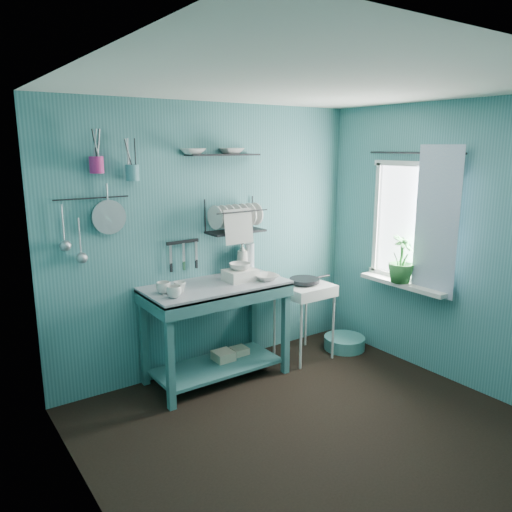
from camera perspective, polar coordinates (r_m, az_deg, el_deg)
floor at (r=4.03m, az=6.73°, el=-19.25°), size 3.20×3.20×0.00m
ceiling at (r=3.45m, az=7.84°, el=18.79°), size 3.20×3.20×0.00m
wall_back at (r=4.73m, az=-5.02°, el=1.92°), size 3.20×0.00×3.20m
wall_left at (r=2.77m, az=-18.33°, el=-6.37°), size 0.00×3.00×3.00m
wall_right at (r=4.74m, az=21.76°, el=1.09°), size 0.00×3.00×3.00m
work_counter at (r=4.61m, az=-4.55°, el=-8.64°), size 1.29×0.66×0.91m
mug_left at (r=4.11m, az=-9.33°, el=-4.06°), size 0.12×0.12×0.10m
mug_mid at (r=4.23m, az=-8.70°, el=-3.56°), size 0.14×0.14×0.09m
mug_right at (r=4.24m, az=-10.52°, el=-3.58°), size 0.17×0.17×0.10m
wash_tub at (r=4.57m, az=-1.83°, el=-2.18°), size 0.28×0.22×0.10m
tub_bowl at (r=4.55m, az=-1.84°, el=-1.20°), size 0.20×0.19×0.06m
soap_bottle at (r=4.81m, az=-1.58°, el=-0.20°), size 0.11×0.12×0.30m
water_bottle at (r=4.89m, az=-0.72°, el=-0.12°), size 0.09×0.09×0.28m
counter_bowl at (r=4.58m, az=1.16°, el=-2.44°), size 0.22×0.22×0.05m
hotplate_stand at (r=5.11m, az=5.45°, el=-7.35°), size 0.50×0.50×0.77m
frying_pan at (r=4.98m, az=5.55°, el=-2.77°), size 0.30×0.30×0.03m
knife_strip at (r=4.55m, az=-8.37°, el=1.61°), size 0.32×0.03×0.03m
dish_rack at (r=4.68m, az=-2.34°, el=4.63°), size 0.57×0.29×0.32m
upper_shelf at (r=4.60m, az=-3.77°, el=11.47°), size 0.70×0.18×0.01m
shelf_bowl_left at (r=4.45m, az=-7.25°, el=11.81°), size 0.21×0.21×0.05m
shelf_bowl_right at (r=4.65m, az=-2.84°, el=11.45°), size 0.23×0.23×0.05m
utensil_cup_magenta at (r=4.15m, az=-17.76°, el=9.89°), size 0.11×0.11×0.13m
utensil_cup_teal at (r=4.24m, az=-13.95°, el=9.22°), size 0.11×0.11×0.13m
colander at (r=4.23m, az=-16.46°, el=4.29°), size 0.28×0.03×0.28m
ladle_outer at (r=4.15m, az=-21.21°, el=3.45°), size 0.01×0.01×0.30m
ladle_inner at (r=4.20m, az=-19.52°, el=2.09°), size 0.01×0.01×0.30m
hook_rail at (r=4.20m, az=-18.26°, el=6.30°), size 0.60×0.01×0.01m
window_glass at (r=4.96m, az=17.49°, el=3.64°), size 0.00×1.10×1.10m
windowsill at (r=5.01m, az=16.45°, el=-3.11°), size 0.16×0.95×0.04m
curtain at (r=4.73m, az=19.91°, el=3.67°), size 0.00×1.35×1.35m
curtain_rod at (r=4.87m, az=17.66°, el=11.17°), size 0.02×1.05×0.02m
potted_plant at (r=4.95m, az=16.30°, el=-0.35°), size 0.32×0.32×0.45m
storage_tin_large at (r=4.83m, az=-3.74°, el=-12.03°), size 0.18×0.18×0.22m
storage_tin_small at (r=4.96m, az=-1.91°, el=-11.49°), size 0.15×0.15×0.20m
floor_basin at (r=5.47m, az=10.07°, el=-9.72°), size 0.43×0.43×0.13m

